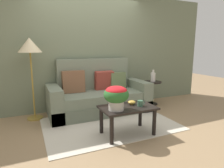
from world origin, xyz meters
TOP-DOWN VIEW (x-y plane):
  - ground_plane at (0.00, 0.00)m, footprint 14.00×14.00m
  - wall_back at (0.00, 1.23)m, footprint 6.40×0.12m
  - area_rug at (0.00, -0.01)m, footprint 2.35×1.61m
  - couch at (0.06, 0.75)m, footprint 2.14×0.90m
  - coffee_table at (0.09, -0.52)m, footprint 0.87×0.54m
  - side_table at (1.46, 0.74)m, footprint 0.44×0.44m
  - floor_lamp at (-1.25, 0.85)m, footprint 0.44×0.44m
  - potted_plant at (-0.15, -0.59)m, footprint 0.38×0.38m
  - coffee_mug at (0.29, -0.57)m, footprint 0.13×0.09m
  - snack_bowl at (0.21, -0.43)m, footprint 0.13×0.13m
  - table_vase at (1.46, 0.73)m, footprint 0.12×0.12m

SIDE VIEW (x-z plane):
  - ground_plane at x=0.00m, z-range 0.00..0.00m
  - area_rug at x=0.00m, z-range 0.00..0.01m
  - couch at x=0.06m, z-range -0.23..0.92m
  - coffee_table at x=0.09m, z-range 0.15..0.62m
  - side_table at x=1.46m, z-range 0.11..0.69m
  - snack_bowl at x=0.21m, z-range 0.47..0.54m
  - coffee_mug at x=0.29m, z-range 0.47..0.57m
  - table_vase at x=1.46m, z-range 0.55..0.84m
  - potted_plant at x=-0.15m, z-range 0.52..0.89m
  - wall_back at x=0.00m, z-range 0.00..2.63m
  - floor_lamp at x=-1.25m, z-range 0.57..2.15m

